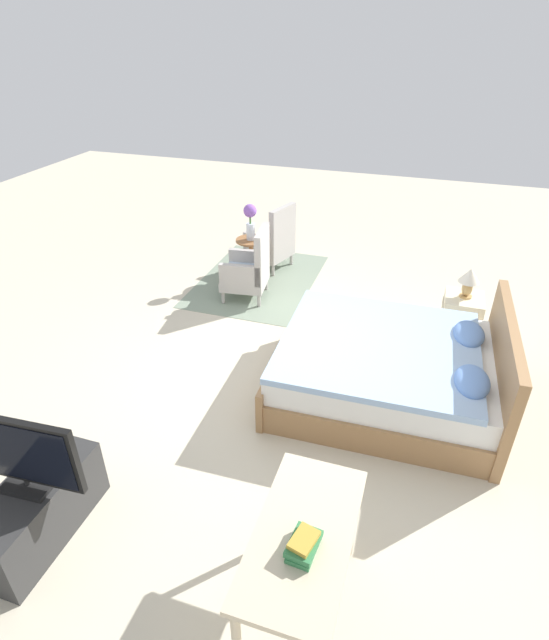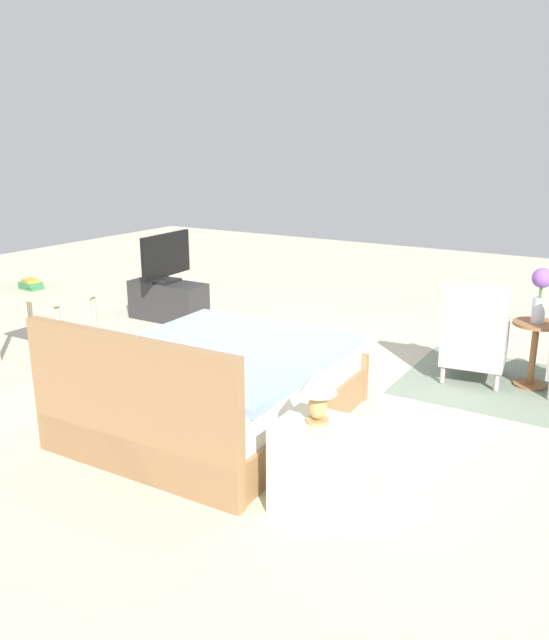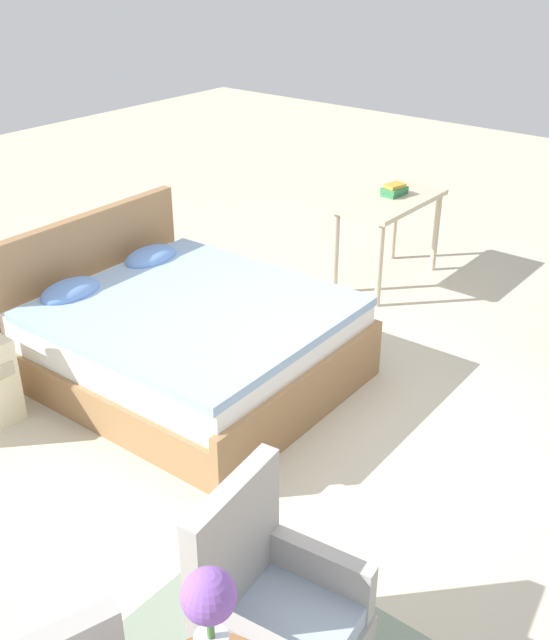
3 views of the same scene
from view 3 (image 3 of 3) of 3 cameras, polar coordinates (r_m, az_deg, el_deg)
name	(u,v)px [view 3 (image 3 of 3)]	position (r m, az deg, el deg)	size (l,w,h in m)	color
ground_plane	(310,423)	(4.69, 2.76, -7.84)	(16.00, 16.00, 0.00)	beige
bed	(183,337)	(5.04, -7.00, -1.31)	(1.72, 2.03, 0.96)	#997047
armchair_by_window_right	(272,611)	(3.09, -0.19, -21.29)	(0.60, 0.60, 0.92)	#ADA8A3
flower_vase	(210,620)	(2.42, -4.93, -21.79)	(0.17, 0.17, 0.48)	silver
vanity_desk	(390,211)	(6.38, 8.78, 8.18)	(1.04, 0.52, 0.74)	beige
book_stack	(394,190)	(6.42, 9.13, 9.75)	(0.23, 0.16, 0.10)	#337A47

